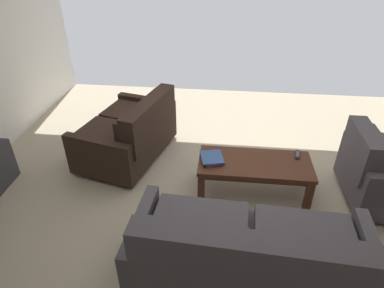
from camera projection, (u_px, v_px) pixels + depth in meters
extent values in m
cube|color=#B7A88E|center=(224.00, 200.00, 3.56)|extent=(5.92, 5.93, 0.01)
cylinder|color=black|center=(330.00, 259.00, 2.87)|extent=(0.05, 0.05, 0.06)
cylinder|color=black|center=(169.00, 238.00, 3.07)|extent=(0.05, 0.05, 0.06)
cube|color=#4C474C|center=(248.00, 263.00, 2.57)|extent=(1.63, 0.87, 0.38)
cube|color=#4C474C|center=(306.00, 247.00, 2.40)|extent=(0.78, 0.73, 0.10)
cube|color=#4C474C|center=(198.00, 233.00, 2.52)|extent=(0.78, 0.73, 0.10)
cube|color=#4C474C|center=(252.00, 267.00, 2.09)|extent=(1.60, 0.27, 0.48)
cube|color=#4C474C|center=(315.00, 261.00, 2.13)|extent=(0.72, 0.16, 0.34)
cube|color=#4C474C|center=(193.00, 245.00, 2.24)|extent=(0.72, 0.16, 0.34)
cube|color=#4C474C|center=(365.00, 273.00, 2.42)|extent=(0.14, 0.79, 0.54)
cube|color=#4C474C|center=(142.00, 243.00, 2.65)|extent=(0.14, 0.79, 0.54)
cylinder|color=black|center=(123.00, 132.00, 4.74)|extent=(0.06, 0.06, 0.06)
cylinder|color=black|center=(84.00, 167.00, 4.02)|extent=(0.06, 0.06, 0.06)
cylinder|color=black|center=(168.00, 141.00, 4.53)|extent=(0.06, 0.06, 0.06)
cylinder|color=black|center=(136.00, 179.00, 3.81)|extent=(0.06, 0.06, 0.06)
cube|color=#33231C|center=(127.00, 139.00, 4.16)|extent=(1.06, 1.24, 0.35)
cube|color=#33231C|center=(134.00, 114.00, 4.26)|extent=(0.83, 0.66, 0.10)
cube|color=#33231C|center=(111.00, 134.00, 3.84)|extent=(0.83, 0.66, 0.10)
cube|color=#33231C|center=(150.00, 119.00, 3.87)|extent=(0.44, 1.08, 0.46)
cube|color=#33231C|center=(152.00, 108.00, 4.11)|extent=(0.23, 0.50, 0.33)
cube|color=#33231C|center=(130.00, 128.00, 3.69)|extent=(0.23, 0.50, 0.33)
cube|color=#33231C|center=(147.00, 114.00, 4.59)|extent=(0.82, 0.30, 0.51)
cube|color=#33231C|center=(99.00, 160.00, 3.66)|extent=(0.82, 0.30, 0.51)
cube|color=#4C2819|center=(255.00, 164.00, 3.47)|extent=(1.18, 0.53, 0.04)
cube|color=#4C2819|center=(255.00, 167.00, 3.50)|extent=(1.09, 0.48, 0.05)
cube|color=#4C2819|center=(301.00, 170.00, 3.71)|extent=(0.07, 0.07, 0.36)
cube|color=#4C2819|center=(204.00, 164.00, 3.82)|extent=(0.07, 0.07, 0.36)
cube|color=#4C2819|center=(309.00, 196.00, 3.34)|extent=(0.07, 0.07, 0.36)
cube|color=#4C2819|center=(201.00, 188.00, 3.44)|extent=(0.07, 0.07, 0.36)
cylinder|color=black|center=(355.00, 211.00, 3.37)|extent=(0.05, 0.05, 0.06)
cylinder|color=black|center=(342.00, 180.00, 3.80)|extent=(0.05, 0.05, 0.06)
cube|color=#4C474C|center=(362.00, 150.00, 3.28)|extent=(0.19, 0.67, 0.44)
cube|color=#4C474C|center=(374.00, 151.00, 3.27)|extent=(0.12, 0.60, 0.31)
cube|color=#4C474C|center=(377.00, 155.00, 3.72)|extent=(0.81, 0.11, 0.53)
cube|color=#996699|center=(211.00, 158.00, 3.49)|extent=(0.25, 0.30, 0.03)
cube|color=#385693|center=(212.00, 157.00, 3.47)|extent=(0.28, 0.30, 0.02)
cube|color=black|center=(297.00, 155.00, 3.56)|extent=(0.08, 0.17, 0.02)
cube|color=#59595B|center=(298.00, 154.00, 3.55)|extent=(0.05, 0.11, 0.00)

